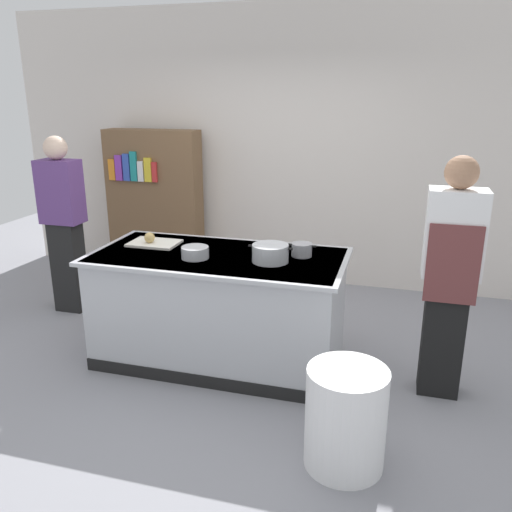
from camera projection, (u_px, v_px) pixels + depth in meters
name	position (u px, v px, depth m)	size (l,w,h in m)	color
ground_plane	(220.00, 358.00, 4.33)	(10.00, 10.00, 0.00)	gray
back_wall	(281.00, 149.00, 5.80)	(6.40, 0.12, 3.00)	silver
counter_island	(219.00, 307.00, 4.19)	(1.98, 0.98, 0.90)	#B7BABF
cutting_board	(154.00, 243.00, 4.33)	(0.40, 0.28, 0.02)	silver
onion	(150.00, 238.00, 4.29)	(0.09, 0.09, 0.09)	tan
stock_pot	(270.00, 253.00, 3.87)	(0.34, 0.27, 0.13)	#B7BABF
sauce_pan	(302.00, 250.00, 4.01)	(0.22, 0.16, 0.10)	#99999E
mixing_bowl	(195.00, 252.00, 3.96)	(0.21, 0.21, 0.09)	#B7BABF
trash_bin	(346.00, 418.00, 3.02)	(0.47, 0.47, 0.62)	white
person_chef	(450.00, 274.00, 3.59)	(0.38, 0.25, 1.72)	black
person_guest	(64.00, 221.00, 5.04)	(0.38, 0.24, 1.72)	black
bookshelf	(155.00, 204.00, 6.09)	(1.10, 0.31, 1.70)	brown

